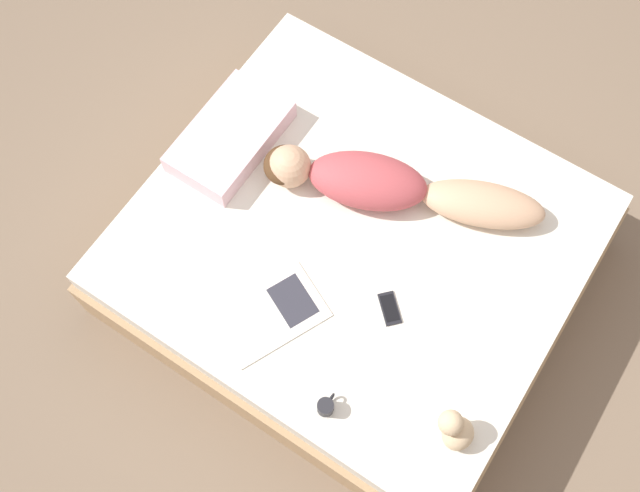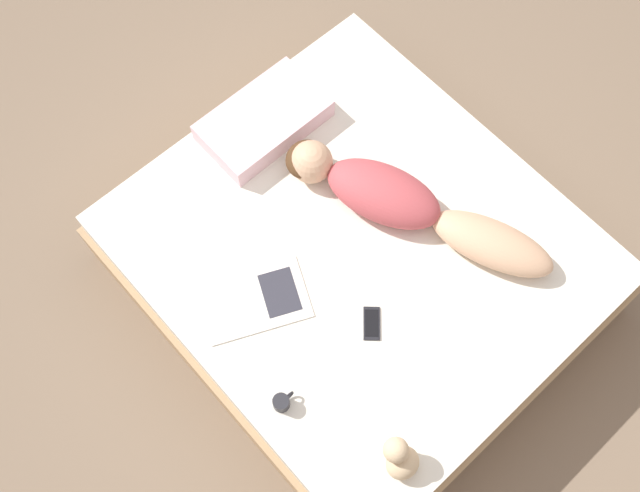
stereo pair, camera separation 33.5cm
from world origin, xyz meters
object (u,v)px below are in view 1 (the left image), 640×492
Objects in this scene: open_magazine at (271,313)px; coffee_mug at (326,406)px; person at (386,185)px; cell_phone at (390,308)px.

coffee_mug is at bearing -91.77° from open_magazine.
person is 12.56× the size of coffee_mug.
person reaches higher than coffee_mug.
person reaches higher than cell_phone.
person is at bearing 16.93° from open_magazine.
coffee_mug is 0.52m from cell_phone.
open_magazine is 3.43× the size of cell_phone.
cell_phone is (0.30, -0.42, 0.00)m from open_magazine.
open_magazine and cell_phone have the same top height.
coffee_mug is at bearing -136.42° from cell_phone.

